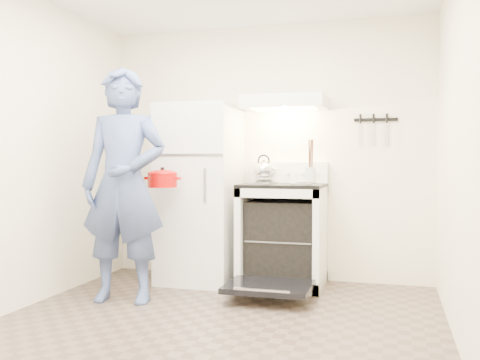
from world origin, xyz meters
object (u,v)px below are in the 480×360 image
Objects in this scene: refrigerator at (200,193)px; tea_kettle at (264,169)px; dutch_oven at (162,181)px; stove_body at (283,237)px; person at (124,185)px.

tea_kettle is (0.57, 0.24, 0.24)m from refrigerator.
dutch_oven is (-0.72, -0.80, -0.09)m from tea_kettle.
person reaches higher than stove_body.
stove_body is 0.71m from tea_kettle.
dutch_oven is (0.21, 0.31, 0.03)m from person.
tea_kettle is at bearing 41.63° from person.
person is at bearing -129.57° from tea_kettle.
refrigerator is 0.59m from dutch_oven.
tea_kettle is at bearing 137.16° from stove_body.
person is at bearing -123.22° from dutch_oven.
stove_body is at bearing -42.84° from tea_kettle.
stove_body is 0.48× the size of person.
person is 0.38m from dutch_oven.
refrigerator is 6.20× the size of tea_kettle.
dutch_oven is (-0.95, -0.58, 0.53)m from stove_body.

